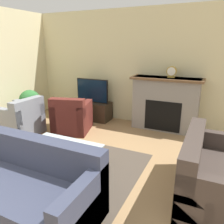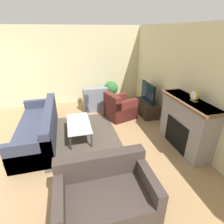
{
  "view_description": "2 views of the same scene",
  "coord_description": "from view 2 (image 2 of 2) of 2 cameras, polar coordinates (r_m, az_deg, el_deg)",
  "views": [
    {
      "loc": [
        1.85,
        -0.42,
        1.89
      ],
      "look_at": [
        0.39,
        2.68,
        0.83
      ],
      "focal_mm": 35.0,
      "sensor_mm": 36.0,
      "label": 1
    },
    {
      "loc": [
        3.84,
        1.92,
        2.55
      ],
      "look_at": [
        0.23,
        2.85,
        0.79
      ],
      "focal_mm": 28.0,
      "sensor_mm": 36.0,
      "label": 2
    }
  ],
  "objects": [
    {
      "name": "couch_sectional",
      "position": [
        4.77,
        -22.67,
        -5.18
      ],
      "size": [
        2.39,
        0.88,
        0.82
      ],
      "color": "#33384C",
      "rests_on": "ground_plane"
    },
    {
      "name": "mantel_clock",
      "position": [
        3.97,
        25.41,
        4.9
      ],
      "size": [
        0.22,
        0.07,
        0.25
      ],
      "color": "#B79338",
      "rests_on": "fireplace"
    },
    {
      "name": "potted_plant",
      "position": [
        6.56,
        -0.31,
        7.27
      ],
      "size": [
        0.51,
        0.51,
        0.83
      ],
      "color": "#AD704C",
      "rests_on": "ground_plane"
    },
    {
      "name": "area_rug",
      "position": [
        4.75,
        -9.28,
        -7.51
      ],
      "size": [
        2.37,
        1.77,
        0.0
      ],
      "color": "#4C4238",
      "rests_on": "ground_plane"
    },
    {
      "name": "coffee_table",
      "position": [
        4.57,
        -10.83,
        -3.91
      ],
      "size": [
        1.17,
        0.57,
        0.39
      ],
      "color": "#333338",
      "rests_on": "ground_plane"
    },
    {
      "name": "armchair_accent",
      "position": [
        5.48,
        2.41,
        1.06
      ],
      "size": [
        0.94,
        0.97,
        0.82
      ],
      "rotation": [
        0.0,
        0.0,
        3.43
      ],
      "color": "#5B231E",
      "rests_on": "ground_plane"
    },
    {
      "name": "couch_loveseat",
      "position": [
        2.92,
        -2.2,
        -25.48
      ],
      "size": [
        0.92,
        1.43,
        0.82
      ],
      "rotation": [
        0.0,
        0.0,
        1.57
      ],
      "color": "#3D332D",
      "rests_on": "ground_plane"
    },
    {
      "name": "armchair_by_window",
      "position": [
        6.2,
        -5.6,
        3.88
      ],
      "size": [
        0.86,
        0.8,
        0.82
      ],
      "rotation": [
        0.0,
        0.0,
        -1.59
      ],
      "color": "gray",
      "rests_on": "ground_plane"
    },
    {
      "name": "fireplace",
      "position": [
        4.3,
        22.99,
        -3.49
      ],
      "size": [
        1.55,
        0.5,
        1.2
      ],
      "color": "gray",
      "rests_on": "ground_plane"
    },
    {
      "name": "wall_left",
      "position": [
        6.64,
        -11.18,
        14.43
      ],
      "size": [
        0.06,
        7.63,
        2.7
      ],
      "color": "beige",
      "rests_on": "ground_plane"
    },
    {
      "name": "wall_back",
      "position": [
        4.86,
        20.65,
        9.41
      ],
      "size": [
        8.29,
        0.06,
        2.7
      ],
      "color": "beige",
      "rests_on": "ground_plane"
    },
    {
      "name": "tv",
      "position": [
        5.63,
        11.64,
        6.29
      ],
      "size": [
        0.87,
        0.06,
        0.59
      ],
      "color": "black",
      "rests_on": "tv_stand"
    },
    {
      "name": "tv_stand",
      "position": [
        5.82,
        11.21,
        1.35
      ],
      "size": [
        0.93,
        0.46,
        0.47
      ],
      "color": "#2D2319",
      "rests_on": "ground_plane"
    }
  ]
}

